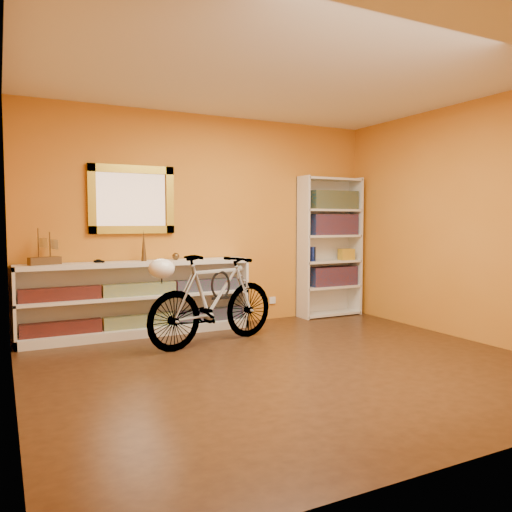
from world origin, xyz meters
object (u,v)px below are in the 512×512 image
bookcase (330,247)px  bicycle (213,299)px  console_unit (139,299)px  helmet (162,269)px

bookcase → bicycle: size_ratio=1.16×
console_unit → bicycle: size_ratio=1.59×
console_unit → bicycle: bicycle is taller
bicycle → helmet: bicycle is taller
bicycle → console_unit: bearing=23.9°
console_unit → bookcase: bookcase is taller
console_unit → helmet: bearing=-90.2°
console_unit → helmet: 1.00m
bicycle → helmet: bearing=90.0°
bookcase → bicycle: bearing=-159.1°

